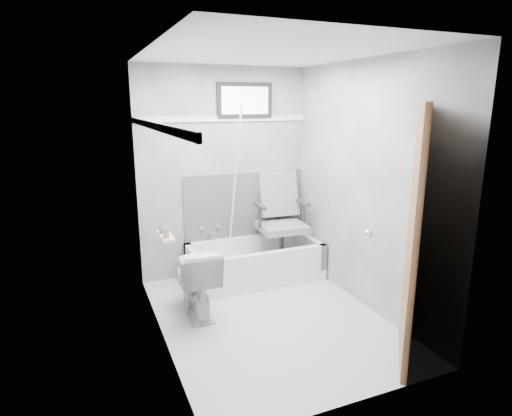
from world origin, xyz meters
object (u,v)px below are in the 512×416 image
office_chair (282,220)px  soap_bottle_b (163,227)px  bathtub (255,261)px  toilet (196,280)px  soap_bottle_a (166,231)px  door (470,246)px

office_chair → soap_bottle_b: 1.75m
bathtub → toilet: size_ratio=2.16×
soap_bottle_b → office_chair: bearing=27.8°
office_chair → soap_bottle_a: 1.82m
office_chair → toilet: 1.39m
office_chair → soap_bottle_b: size_ratio=11.60×
toilet → soap_bottle_b: bearing=33.8°
soap_bottle_b → door: bearing=-36.9°
toilet → bathtub: bearing=-144.6°
bathtub → door: door is taller
toilet → soap_bottle_a: (-0.32, -0.34, 0.62)m
bathtub → door: (0.75, -2.21, 0.79)m
bathtub → office_chair: size_ratio=1.39×
soap_bottle_a → soap_bottle_b: size_ratio=1.11×
office_chair → soap_bottle_b: office_chair is taller
bathtub → office_chair: bearing=6.3°
bathtub → door: size_ratio=0.75×
door → office_chair: bearing=100.0°
door → soap_bottle_a: 2.32m
bathtub → door: bearing=-71.3°
toilet → door: (1.60, -1.64, 0.66)m
bathtub → soap_bottle_b: soap_bottle_b is taller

